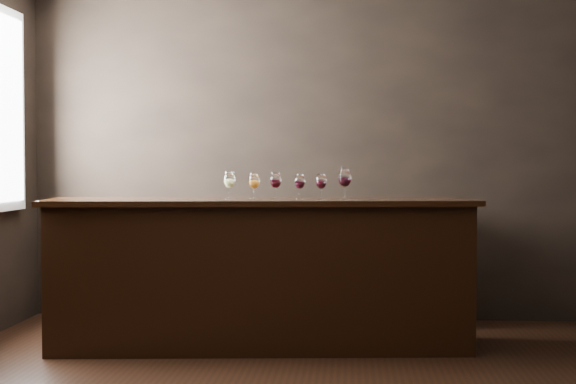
# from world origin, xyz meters

# --- Properties ---
(room_shell) EXTENTS (5.02, 4.52, 2.81)m
(room_shell) POSITION_xyz_m (-0.23, 0.11, 1.81)
(room_shell) COLOR black
(room_shell) RESTS_ON ground
(bar_counter) EXTENTS (2.99, 0.92, 1.03)m
(bar_counter) POSITION_xyz_m (-0.39, 1.10, 0.52)
(bar_counter) COLOR black
(bar_counter) RESTS_ON ground
(bar_top) EXTENTS (3.10, 1.00, 0.04)m
(bar_top) POSITION_xyz_m (-0.39, 1.10, 1.05)
(bar_top) COLOR black
(bar_top) RESTS_ON bar_counter
(back_bar_shelf) EXTENTS (2.76, 0.40, 0.99)m
(back_bar_shelf) POSITION_xyz_m (-0.64, 2.03, 0.50)
(back_bar_shelf) COLOR black
(back_bar_shelf) RESTS_ON ground
(glass_white) EXTENTS (0.08, 0.08, 0.20)m
(glass_white) POSITION_xyz_m (-0.62, 1.08, 1.20)
(glass_white) COLOR white
(glass_white) RESTS_ON bar_top
(glass_amber) EXTENTS (0.08, 0.08, 0.18)m
(glass_amber) POSITION_xyz_m (-0.44, 1.12, 1.19)
(glass_amber) COLOR white
(glass_amber) RESTS_ON bar_top
(glass_red_a) EXTENTS (0.08, 0.08, 0.19)m
(glass_red_a) POSITION_xyz_m (-0.29, 1.14, 1.20)
(glass_red_a) COLOR white
(glass_red_a) RESTS_ON bar_top
(glass_red_b) EXTENTS (0.08, 0.08, 0.18)m
(glass_red_b) POSITION_xyz_m (-0.12, 1.12, 1.19)
(glass_red_b) COLOR white
(glass_red_b) RESTS_ON bar_top
(glass_red_c) EXTENTS (0.08, 0.08, 0.18)m
(glass_red_c) POSITION_xyz_m (0.04, 1.09, 1.19)
(glass_red_c) COLOR white
(glass_red_c) RESTS_ON bar_top
(glass_red_d) EXTENTS (0.09, 0.09, 0.22)m
(glass_red_d) POSITION_xyz_m (0.21, 1.07, 1.22)
(glass_red_d) COLOR white
(glass_red_d) RESTS_ON bar_top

